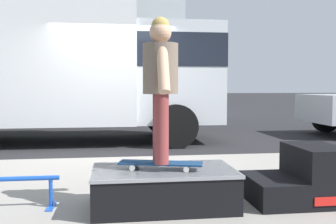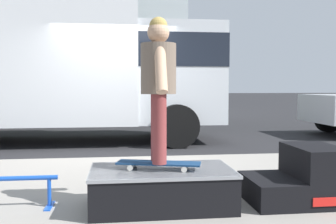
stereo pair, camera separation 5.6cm
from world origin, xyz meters
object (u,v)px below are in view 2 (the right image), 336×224
skateboard (159,163)px  box_truck (68,67)px  skate_box (162,186)px  kicker_ramp (301,179)px  skater_kid (158,78)px

skateboard → box_truck: 5.72m
skate_box → skateboard: (-0.03, -0.02, 0.23)m
kicker_ramp → box_truck: box_truck is taller
skate_box → skater_kid: 1.03m
skateboard → box_truck: (-1.52, 5.39, 1.16)m
kicker_ramp → skateboard: (-1.42, -0.02, 0.19)m
skate_box → skater_kid: skater_kid is taller
skateboard → box_truck: bearing=105.7°
skate_box → box_truck: (-1.55, 5.37, 1.38)m
skate_box → kicker_ramp: bearing=-0.0°
skateboard → skater_kid: 0.80m
skate_box → kicker_ramp: size_ratio=1.47×
kicker_ramp → skateboard: size_ratio=1.13×
kicker_ramp → skater_kid: 1.73m
skater_kid → box_truck: (-1.52, 5.39, 0.36)m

